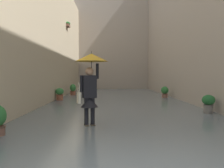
# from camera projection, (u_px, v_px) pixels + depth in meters

# --- Properties ---
(ground_plane) EXTENTS (60.00, 60.00, 0.00)m
(ground_plane) POSITION_uv_depth(u_px,v_px,m) (118.00, 101.00, 13.86)
(ground_plane) COLOR gray
(flood_water) EXTENTS (7.95, 28.19, 0.07)m
(flood_water) POSITION_uv_depth(u_px,v_px,m) (118.00, 101.00, 13.86)
(flood_water) COLOR slate
(flood_water) RESTS_ON ground_plane
(building_facade_right) EXTENTS (2.04, 26.19, 8.11)m
(building_facade_right) POSITION_uv_depth(u_px,v_px,m) (39.00, 30.00, 13.64)
(building_facade_right) COLOR beige
(building_facade_right) RESTS_ON ground_plane
(building_facade_far) EXTENTS (10.75, 1.80, 12.86)m
(building_facade_far) POSITION_uv_depth(u_px,v_px,m) (113.00, 29.00, 25.61)
(building_facade_far) COLOR #A89989
(building_facade_far) RESTS_ON ground_plane
(person_wading) EXTENTS (0.93, 0.93, 2.18)m
(person_wading) POSITION_uv_depth(u_px,v_px,m) (90.00, 76.00, 6.81)
(person_wading) COLOR #4C4233
(person_wading) RESTS_ON ground_plane
(potted_plant_near_left) EXTENTS (0.48, 0.48, 0.76)m
(potted_plant_near_left) POSITION_uv_depth(u_px,v_px,m) (208.00, 103.00, 9.04)
(potted_plant_near_left) COLOR #66605B
(potted_plant_near_left) RESTS_ON ground_plane
(potted_plant_far_left) EXTENTS (0.48, 0.48, 0.78)m
(potted_plant_far_left) POSITION_uv_depth(u_px,v_px,m) (165.00, 92.00, 15.34)
(potted_plant_far_left) COLOR brown
(potted_plant_far_left) RESTS_ON ground_plane
(potted_plant_far_right) EXTENTS (0.43, 0.43, 0.86)m
(potted_plant_far_right) POSITION_uv_depth(u_px,v_px,m) (73.00, 90.00, 17.22)
(potted_plant_far_right) COLOR brown
(potted_plant_far_right) RESTS_ON ground_plane
(potted_plant_near_right) EXTENTS (0.47, 0.47, 0.76)m
(potted_plant_near_right) POSITION_uv_depth(u_px,v_px,m) (60.00, 94.00, 13.77)
(potted_plant_near_right) COLOR #9E563D
(potted_plant_near_right) RESTS_ON ground_plane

